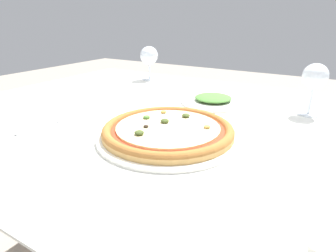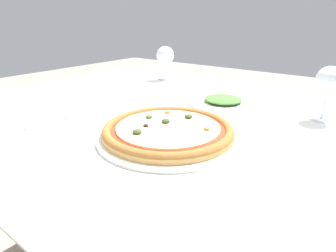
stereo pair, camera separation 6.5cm
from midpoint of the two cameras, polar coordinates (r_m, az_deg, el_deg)
dining_table at (r=0.83m, az=5.19°, el=-3.56°), size 1.44×1.04×0.75m
pizza_plate at (r=0.66m, az=2.84°, el=-1.10°), size 0.33×0.33×0.04m
fork at (r=0.82m, az=-19.45°, el=1.13°), size 0.03×0.17×0.00m
wine_glass_far_left at (r=1.29m, az=0.92°, el=13.97°), size 0.08×0.08×0.15m
wine_glass_far_right at (r=0.88m, az=31.83°, el=7.66°), size 0.07×0.07×0.15m
side_plate at (r=0.94m, az=13.08°, el=4.78°), size 0.21×0.21×0.03m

